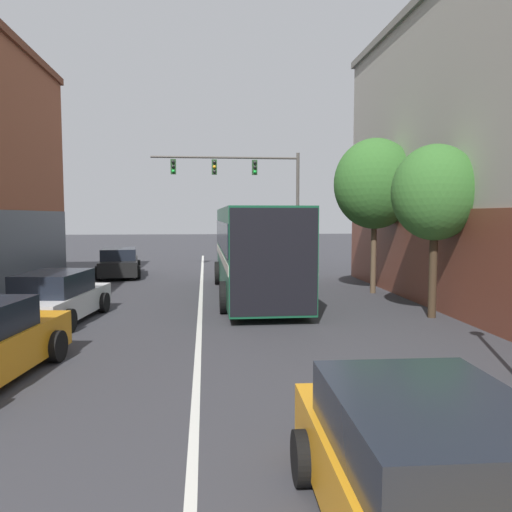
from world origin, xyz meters
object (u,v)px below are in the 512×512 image
Objects in this scene: hatchback_foreground at (440,488)px; traffic_signal_gantry at (249,183)px; bus at (254,247)px; street_tree_far at (375,184)px; parked_car_left_mid at (119,263)px; parked_car_left_far at (57,298)px; street_tree_near at (435,193)px.

traffic_signal_gantry is at bearing 0.46° from hatchback_foreground.
street_tree_far reaches higher than bus.
bus is at bearing -144.97° from parked_car_left_mid.
traffic_signal_gantry is at bearing -19.57° from parked_car_left_far.
street_tree_far reaches higher than parked_car_left_far.
parked_car_left_far is 0.56× the size of traffic_signal_gantry.
parked_car_left_far is at bearing 123.33° from bus.
street_tree_far reaches higher than hatchback_foreground.
bus is 6.87m from street_tree_near.
street_tree_far is (4.04, -8.78, -0.60)m from traffic_signal_gantry.
parked_car_left_far is 12.03m from street_tree_far.
street_tree_far is (4.50, 14.76, 3.55)m from hatchback_foreground.
street_tree_near is 0.85× the size of street_tree_far.
street_tree_far is (10.75, -6.47, 3.54)m from parked_car_left_mid.
traffic_signal_gantry reaches higher than bus.
street_tree_near is at bearing -87.93° from street_tree_far.
street_tree_near reaches higher than parked_car_left_far.
traffic_signal_gantry reaches higher than parked_car_left_far.
hatchback_foreground is 0.77× the size of street_tree_far.
street_tree_near is (10.92, -11.19, 2.99)m from parked_car_left_mid.
traffic_signal_gantry is 1.36× the size of street_tree_far.
traffic_signal_gantry is (0.63, 8.98, 2.97)m from bus.
street_tree_near is (4.22, -13.50, -1.15)m from traffic_signal_gantry.
street_tree_near reaches higher than hatchback_foreground.
traffic_signal_gantry is 9.68m from street_tree_far.
bus is 1.30× the size of traffic_signal_gantry.
parked_car_left_mid is at bearing 17.98° from hatchback_foreground.
parked_car_left_far is 0.76× the size of street_tree_far.
parked_car_left_far is at bearing -158.55° from street_tree_far.
parked_car_left_mid is 0.94× the size of street_tree_near.
parked_car_left_far is 15.17m from traffic_signal_gantry.
street_tree_near is at bearing -23.40° from hatchback_foreground.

